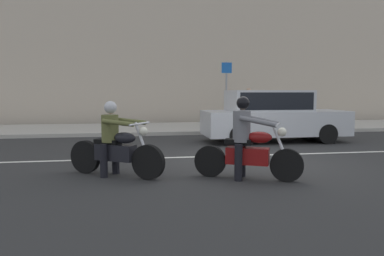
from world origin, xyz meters
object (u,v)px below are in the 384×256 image
Objects in this scene: parked_sedan_silver at (272,115)px; street_sign_post at (226,88)px; motorcycle_with_rider_olive at (115,145)px; pedestrian_bystander at (248,103)px; motorcycle_with_rider_gray at (247,146)px.

parked_sedan_silver is 3.93m from street_sign_post.
street_sign_post is at bearing 61.87° from motorcycle_with_rider_olive.
parked_sedan_silver is (5.01, 4.49, 0.26)m from motorcycle_with_rider_olive.
motorcycle_with_rider_olive is 0.40× the size of parked_sedan_silver.
pedestrian_bystander reaches higher than motorcycle_with_rider_olive.
motorcycle_with_rider_olive is 1.11× the size of pedestrian_bystander.
street_sign_post is (4.42, 8.26, 1.19)m from motorcycle_with_rider_olive.
parked_sedan_silver is at bearing 41.84° from motorcycle_with_rider_olive.
parked_sedan_silver is 2.79× the size of pedestrian_bystander.
motorcycle_with_rider_olive is 0.97× the size of motorcycle_with_rider_gray.
motorcycle_with_rider_gray is 11.17m from pedestrian_bystander.
pedestrian_bystander is at bearing 80.39° from parked_sedan_silver.
motorcycle_with_rider_olive is 9.44m from street_sign_post.
street_sign_post reaches higher than parked_sedan_silver.
motorcycle_with_rider_gray is 1.14× the size of pedestrian_bystander.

